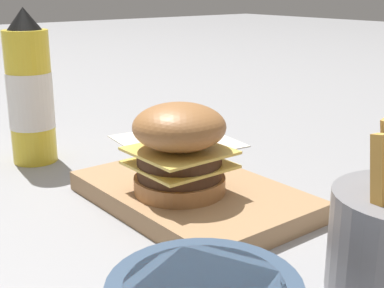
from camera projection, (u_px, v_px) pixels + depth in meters
ground_plane at (189, 194)px, 0.64m from camera, size 6.00×6.00×0.00m
serving_board at (192, 195)px, 0.61m from camera, size 0.26×0.17×0.02m
burger at (179, 148)px, 0.58m from camera, size 0.10×0.10×0.10m
ketchup_bottle at (30, 94)px, 0.74m from camera, size 0.06×0.06×0.21m
ketchup_puddle at (363, 180)px, 0.68m from camera, size 0.04×0.04×0.00m
parchment_square at (177, 141)px, 0.86m from camera, size 0.19×0.19×0.00m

